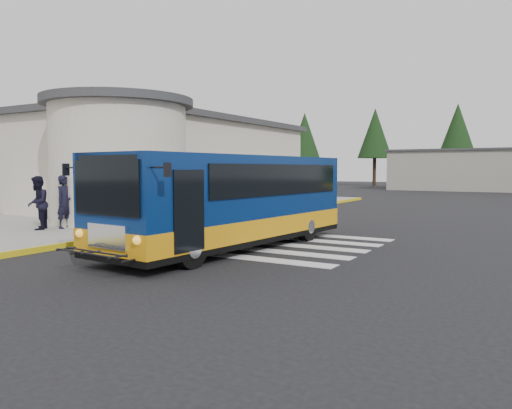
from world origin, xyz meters
The scene contains 9 objects.
ground centered at (0.00, 0.00, 0.00)m, with size 140.00×140.00×0.00m, color black.
sidewalk centered at (-9.00, 4.00, 0.07)m, with size 10.00×34.00×0.15m, color gray.
curb_strip centered at (-4.05, 4.00, 0.08)m, with size 0.12×34.00×0.16m, color gold.
station_building centered at (-10.84, 6.91, 2.57)m, with size 12.70×18.70×4.80m.
crosswalk centered at (-0.50, -0.80, 0.01)m, with size 8.00×5.35×0.01m.
transit_bus centered at (-0.04, -2.12, 1.24)m, with size 3.56×9.33×2.59m.
pedestrian_a centered at (-6.90, -2.21, 1.08)m, with size 0.68×0.44×1.85m, color black.
pedestrian_b centered at (-7.37, -2.94, 1.07)m, with size 0.89×0.69×1.83m, color black.
bollard centered at (-4.20, -3.61, 0.74)m, with size 0.10×0.10×1.18m, color black.
Camera 1 is at (7.61, -13.74, 2.23)m, focal length 35.00 mm.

